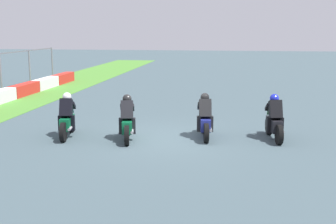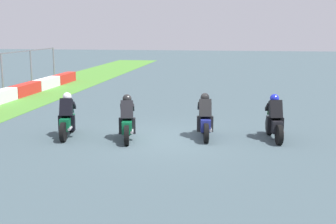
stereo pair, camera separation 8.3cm
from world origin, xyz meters
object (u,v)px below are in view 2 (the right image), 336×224
Objects in this scene: rider_lane_b at (205,120)px; rider_lane_d at (67,119)px; rider_lane_c at (127,121)px; rider_lane_a at (274,121)px.

rider_lane_b and rider_lane_d have the same top height.
rider_lane_c is 1.00× the size of rider_lane_d.
rider_lane_d is at bearing 86.90° from rider_lane_a.
rider_lane_d is at bearing 74.92° from rider_lane_c.
rider_lane_c is at bearing 90.77° from rider_lane_a.
rider_lane_b is at bearing -86.43° from rider_lane_c.
rider_lane_c and rider_lane_d have the same top height.
rider_lane_a is 1.01× the size of rider_lane_c.
rider_lane_d is (-0.58, 4.63, 0.00)m from rider_lane_b.
rider_lane_a is 2.30m from rider_lane_b.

